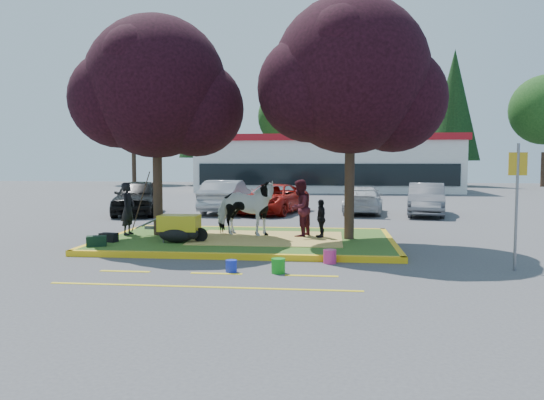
# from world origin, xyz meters

# --- Properties ---
(ground) EXTENTS (90.00, 90.00, 0.00)m
(ground) POSITION_xyz_m (0.00, 0.00, 0.00)
(ground) COLOR #424244
(ground) RESTS_ON ground
(median_island) EXTENTS (8.00, 5.00, 0.15)m
(median_island) POSITION_xyz_m (0.00, 0.00, 0.07)
(median_island) COLOR #31571B
(median_island) RESTS_ON ground
(curb_near) EXTENTS (8.30, 0.16, 0.15)m
(curb_near) POSITION_xyz_m (0.00, -2.58, 0.07)
(curb_near) COLOR yellow
(curb_near) RESTS_ON ground
(curb_far) EXTENTS (8.30, 0.16, 0.15)m
(curb_far) POSITION_xyz_m (0.00, 2.58, 0.07)
(curb_far) COLOR yellow
(curb_far) RESTS_ON ground
(curb_left) EXTENTS (0.16, 5.30, 0.15)m
(curb_left) POSITION_xyz_m (-4.08, 0.00, 0.07)
(curb_left) COLOR yellow
(curb_left) RESTS_ON ground
(curb_right) EXTENTS (0.16, 5.30, 0.15)m
(curb_right) POSITION_xyz_m (4.08, 0.00, 0.07)
(curb_right) COLOR yellow
(curb_right) RESTS_ON ground
(straw_bedding) EXTENTS (4.20, 3.00, 0.01)m
(straw_bedding) POSITION_xyz_m (0.60, 0.00, 0.15)
(straw_bedding) COLOR #D0B855
(straw_bedding) RESTS_ON median_island
(tree_purple_left) EXTENTS (5.06, 4.20, 6.51)m
(tree_purple_left) POSITION_xyz_m (-2.78, 0.38, 4.36)
(tree_purple_left) COLOR black
(tree_purple_left) RESTS_ON median_island
(tree_purple_right) EXTENTS (5.30, 4.40, 6.82)m
(tree_purple_right) POSITION_xyz_m (2.92, 0.18, 4.56)
(tree_purple_right) COLOR black
(tree_purple_right) RESTS_ON median_island
(fire_lane_stripe_a) EXTENTS (1.10, 0.12, 0.01)m
(fire_lane_stripe_a) POSITION_xyz_m (-2.00, -4.20, 0.00)
(fire_lane_stripe_a) COLOR yellow
(fire_lane_stripe_a) RESTS_ON ground
(fire_lane_stripe_b) EXTENTS (1.10, 0.12, 0.01)m
(fire_lane_stripe_b) POSITION_xyz_m (0.00, -4.20, 0.00)
(fire_lane_stripe_b) COLOR yellow
(fire_lane_stripe_b) RESTS_ON ground
(fire_lane_stripe_c) EXTENTS (1.10, 0.12, 0.01)m
(fire_lane_stripe_c) POSITION_xyz_m (2.00, -4.20, 0.00)
(fire_lane_stripe_c) COLOR yellow
(fire_lane_stripe_c) RESTS_ON ground
(fire_lane_long) EXTENTS (6.00, 0.10, 0.01)m
(fire_lane_long) POSITION_xyz_m (0.00, -5.40, 0.00)
(fire_lane_long) COLOR yellow
(fire_lane_long) RESTS_ON ground
(retail_building) EXTENTS (20.40, 8.40, 4.40)m
(retail_building) POSITION_xyz_m (2.00, 27.98, 2.25)
(retail_building) COLOR silver
(retail_building) RESTS_ON ground
(treeline) EXTENTS (46.58, 7.80, 14.63)m
(treeline) POSITION_xyz_m (1.23, 37.61, 7.73)
(treeline) COLOR black
(treeline) RESTS_ON ground
(cow) EXTENTS (2.12, 1.31, 1.66)m
(cow) POSITION_xyz_m (-0.15, 0.41, 0.98)
(cow) COLOR silver
(cow) RESTS_ON median_island
(calf) EXTENTS (1.11, 0.84, 0.42)m
(calf) POSITION_xyz_m (-1.80, -1.04, 0.36)
(calf) COLOR black
(calf) RESTS_ON median_island
(handler) EXTENTS (0.39, 0.58, 1.58)m
(handler) POSITION_xyz_m (-3.70, 0.30, 0.94)
(handler) COLOR black
(handler) RESTS_ON median_island
(visitor_a) EXTENTS (0.89, 0.99, 1.68)m
(visitor_a) POSITION_xyz_m (1.47, 0.46, 0.99)
(visitor_a) COLOR #42131D
(visitor_a) RESTS_ON median_island
(visitor_b) EXTENTS (0.45, 0.70, 1.12)m
(visitor_b) POSITION_xyz_m (2.09, 0.28, 0.71)
(visitor_b) COLOR black
(visitor_b) RESTS_ON median_island
(wheelbarrow) EXTENTS (1.96, 0.66, 0.74)m
(wheelbarrow) POSITION_xyz_m (-1.76, -0.89, 0.66)
(wheelbarrow) COLOR black
(wheelbarrow) RESTS_ON median_island
(gear_bag_dark) EXTENTS (0.51, 0.34, 0.24)m
(gear_bag_dark) POSITION_xyz_m (-3.70, -1.13, 0.27)
(gear_bag_dark) COLOR black
(gear_bag_dark) RESTS_ON median_island
(gear_bag_green) EXTENTS (0.58, 0.47, 0.27)m
(gear_bag_green) POSITION_xyz_m (-3.70, -1.89, 0.28)
(gear_bag_green) COLOR black
(gear_bag_green) RESTS_ON median_island
(sign_post) EXTENTS (0.38, 0.06, 2.75)m
(sign_post) POSITION_xyz_m (6.35, -3.14, 1.71)
(sign_post) COLOR slate
(sign_post) RESTS_ON ground
(bucket_green) EXTENTS (0.33, 0.33, 0.31)m
(bucket_green) POSITION_xyz_m (1.29, -4.01, 0.16)
(bucket_green) COLOR #17951C
(bucket_green) RESTS_ON ground
(bucket_pink) EXTENTS (0.38, 0.38, 0.32)m
(bucket_pink) POSITION_xyz_m (2.37, -2.80, 0.16)
(bucket_pink) COLOR #D52F75
(bucket_pink) RESTS_ON ground
(bucket_blue) EXTENTS (0.31, 0.31, 0.26)m
(bucket_blue) POSITION_xyz_m (0.28, -4.01, 0.13)
(bucket_blue) COLOR #182BC5
(bucket_blue) RESTS_ON ground
(car_black) EXTENTS (2.75, 4.85, 1.55)m
(car_black) POSITION_xyz_m (-6.18, 7.68, 0.78)
(car_black) COLOR black
(car_black) RESTS_ON ground
(car_silver) EXTENTS (1.76, 4.61, 1.50)m
(car_silver) POSITION_xyz_m (-2.44, 9.00, 0.75)
(car_silver) COLOR #989A9F
(car_silver) RESTS_ON ground
(car_red) EXTENTS (3.36, 5.19, 1.33)m
(car_red) POSITION_xyz_m (-0.26, 8.80, 0.66)
(car_red) COLOR #A6150D
(car_red) RESTS_ON ground
(car_white) EXTENTS (2.14, 4.36, 1.22)m
(car_white) POSITION_xyz_m (3.83, 9.31, 0.61)
(car_white) COLOR silver
(car_white) RESTS_ON ground
(car_grey) EXTENTS (2.18, 4.45, 1.40)m
(car_grey) POSITION_xyz_m (6.52, 8.75, 0.70)
(car_grey) COLOR slate
(car_grey) RESTS_ON ground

